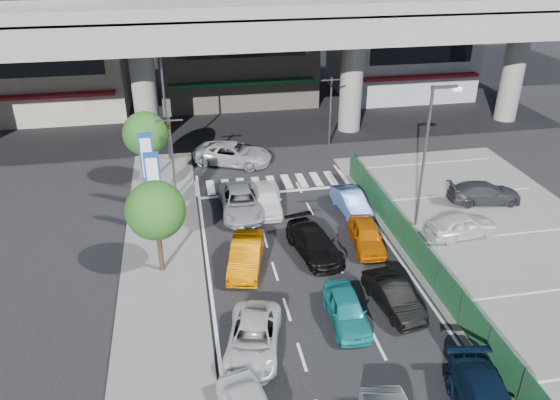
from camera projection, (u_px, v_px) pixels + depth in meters
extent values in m
plane|color=black|center=(322.00, 305.00, 24.35)|extent=(120.00, 120.00, 0.00)
cube|color=#61615F|center=(520.00, 256.00, 27.90)|extent=(12.00, 28.00, 0.06)
cube|color=#61615F|center=(163.00, 270.00, 26.66)|extent=(4.00, 30.00, 0.12)
cylinder|color=slate|center=(144.00, 92.00, 40.44)|extent=(1.80, 1.80, 8.00)
cylinder|color=slate|center=(352.00, 81.00, 43.08)|extent=(1.80, 1.80, 8.00)
cylinder|color=slate|center=(513.00, 73.00, 45.39)|extent=(1.80, 1.80, 8.00)
cube|color=slate|center=(250.00, 18.00, 39.47)|extent=(64.00, 14.00, 2.00)
cube|color=slate|center=(264.00, 14.00, 32.94)|extent=(64.00, 0.40, 0.90)
cube|color=gray|center=(49.00, 36.00, 46.72)|extent=(12.00, 10.00, 13.00)
cube|color=maroon|center=(47.00, 95.00, 43.95)|extent=(10.80, 1.60, 0.25)
cube|color=black|center=(36.00, 39.00, 42.03)|extent=(9.60, 0.10, 5.85)
cube|color=gray|center=(234.00, 17.00, 49.78)|extent=(14.00, 10.00, 15.00)
cube|color=#136327|center=(242.00, 82.00, 47.46)|extent=(12.60, 1.60, 0.25)
cube|color=black|center=(240.00, 16.00, 45.04)|extent=(11.20, 0.10, 6.75)
cube|color=gray|center=(402.00, 30.00, 52.23)|extent=(12.00, 10.00, 12.00)
cube|color=maroon|center=(419.00, 76.00, 49.23)|extent=(10.80, 1.60, 0.25)
cube|color=black|center=(424.00, 33.00, 47.56)|extent=(9.60, 0.10, 5.40)
cylinder|color=#595B60|center=(173.00, 159.00, 32.63)|extent=(0.14, 0.14, 5.20)
cube|color=#595B60|center=(169.00, 121.00, 31.53)|extent=(1.60, 0.08, 0.08)
imported|color=black|center=(169.00, 125.00, 31.67)|extent=(0.26, 1.24, 0.50)
cylinder|color=#595B60|center=(330.00, 112.00, 40.68)|extent=(0.14, 0.14, 5.20)
cube|color=#595B60|center=(332.00, 80.00, 39.59)|extent=(1.60, 0.08, 0.08)
imported|color=black|center=(332.00, 84.00, 39.72)|extent=(0.26, 1.24, 0.50)
cylinder|color=#595B60|center=(424.00, 160.00, 28.92)|extent=(0.16, 0.16, 8.00)
cube|color=#595B60|center=(445.00, 87.00, 27.24)|extent=(1.40, 0.15, 0.15)
cube|color=silver|center=(457.00, 89.00, 27.43)|extent=(0.50, 0.22, 0.18)
cylinder|color=#595B60|center=(165.00, 107.00, 37.19)|extent=(0.16, 0.16, 8.00)
cube|color=#595B60|center=(169.00, 48.00, 35.51)|extent=(1.40, 0.15, 0.15)
cube|color=silver|center=(180.00, 50.00, 35.69)|extent=(0.50, 0.22, 0.18)
cylinder|color=#595B60|center=(157.00, 214.00, 29.65)|extent=(0.10, 0.10, 2.20)
cube|color=navy|center=(153.00, 179.00, 28.69)|extent=(0.80, 0.12, 3.00)
cube|color=white|center=(153.00, 179.00, 28.63)|extent=(0.60, 0.02, 2.40)
cylinder|color=#595B60|center=(151.00, 190.00, 32.21)|extent=(0.10, 0.10, 2.20)
cube|color=navy|center=(147.00, 158.00, 31.25)|extent=(0.80, 0.12, 3.00)
cube|color=white|center=(147.00, 158.00, 31.19)|extent=(0.60, 0.02, 2.40)
cylinder|color=#382314|center=(160.00, 251.00, 26.14)|extent=(0.24, 0.24, 2.40)
sphere|color=#154313|center=(156.00, 210.00, 25.14)|extent=(2.80, 2.80, 2.80)
cylinder|color=#382314|center=(149.00, 166.00, 35.19)|extent=(0.24, 0.24, 2.40)
sphere|color=#154313|center=(145.00, 134.00, 34.19)|extent=(2.80, 2.80, 2.80)
imported|color=silver|center=(253.00, 338.00, 21.52)|extent=(3.02, 4.75, 1.22)
imported|color=teal|center=(347.00, 310.00, 23.08)|extent=(1.62, 3.76, 1.26)
imported|color=black|center=(394.00, 296.00, 23.92)|extent=(1.85, 3.94, 1.25)
imported|color=#BB6000|center=(246.00, 255.00, 26.71)|extent=(2.39, 4.41, 1.38)
imported|color=black|center=(314.00, 243.00, 27.84)|extent=(2.62, 4.72, 1.29)
imported|color=#C15B03|center=(367.00, 235.00, 28.49)|extent=(1.96, 3.94, 1.29)
imported|color=gray|center=(241.00, 202.00, 31.78)|extent=(2.29, 4.97, 1.38)
imported|color=white|center=(268.00, 199.00, 32.10)|extent=(2.08, 4.21, 1.38)
imported|color=#5074C3|center=(351.00, 202.00, 31.89)|extent=(1.65, 3.91, 1.26)
imported|color=#ABADB3|center=(233.00, 154.00, 38.20)|extent=(5.94, 4.47, 1.50)
imported|color=silver|center=(462.00, 225.00, 29.28)|extent=(4.08, 2.01, 1.34)
imported|color=#313136|center=(485.00, 193.00, 32.86)|extent=(4.54, 2.35, 1.26)
cone|color=#D0490B|center=(408.00, 226.00, 29.91)|extent=(0.44, 0.44, 0.66)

